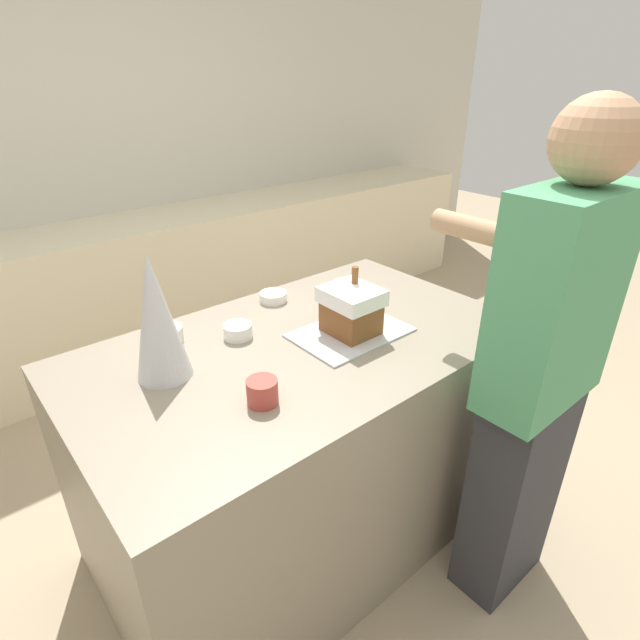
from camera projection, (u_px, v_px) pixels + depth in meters
name	position (u px, v px, depth m)	size (l,w,h in m)	color
ground_plane	(304.00, 525.00, 2.15)	(12.00, 12.00, 0.00)	tan
wall_back	(78.00, 151.00, 3.06)	(8.00, 0.05, 2.60)	beige
back_cabinet_block	(123.00, 294.00, 3.22)	(6.00, 0.60, 0.90)	beige
kitchen_island	(302.00, 443.00, 1.94)	(1.56, 0.92, 0.90)	gray
baking_tray	(351.00, 333.00, 1.80)	(0.41, 0.28, 0.01)	silver
gingerbread_house	(351.00, 309.00, 1.76)	(0.17, 0.19, 0.23)	brown
decorative_tree	(156.00, 317.00, 1.47)	(0.17, 0.17, 0.41)	silver
candy_bowl_front_corner	(166.00, 334.00, 1.74)	(0.11, 0.11, 0.05)	white
candy_bowl_near_tray_left	(273.00, 296.00, 2.04)	(0.11, 0.11, 0.04)	white
candy_bowl_center_rear	(238.00, 330.00, 1.76)	(0.10, 0.10, 0.05)	white
candy_bowl_far_right	(348.00, 287.00, 2.11)	(0.13, 0.13, 0.05)	silver
mug	(262.00, 392.00, 1.41)	(0.09, 0.09, 0.08)	#B24238
person	(537.00, 381.00, 1.56)	(0.45, 0.56, 1.71)	#333338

